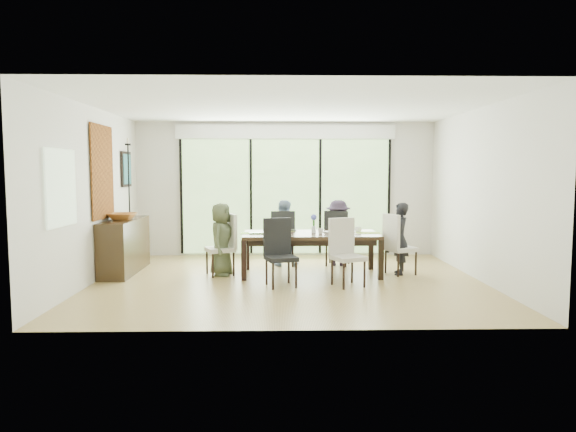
{
  "coord_description": "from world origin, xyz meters",
  "views": [
    {
      "loc": [
        -0.18,
        -7.9,
        1.71
      ],
      "look_at": [
        0.0,
        0.25,
        1.0
      ],
      "focal_mm": 32.0,
      "sensor_mm": 36.0,
      "label": 1
    }
  ],
  "objects_px": {
    "cup_c": "(358,230)",
    "sideboard": "(125,246)",
    "chair_near_left": "(281,253)",
    "person_far_right": "(338,233)",
    "chair_right_end": "(401,244)",
    "table_top": "(311,235)",
    "laptop": "(259,233)",
    "chair_left_end": "(220,244)",
    "vase": "(314,229)",
    "cup_b": "(320,231)",
    "person_left_end": "(221,239)",
    "chair_near_right": "(348,252)",
    "chair_far_right": "(338,237)",
    "person_right_end": "(400,239)",
    "cup_a": "(269,229)",
    "person_far_left": "(283,233)",
    "bowl": "(122,217)",
    "chair_far_left": "(283,238)"
  },
  "relations": [
    {
      "from": "cup_c",
      "to": "sideboard",
      "type": "bearing_deg",
      "value": 177.52
    },
    {
      "from": "chair_near_left",
      "to": "person_far_right",
      "type": "height_order",
      "value": "person_far_right"
    },
    {
      "from": "person_right_end",
      "to": "chair_left_end",
      "type": "bearing_deg",
      "value": -82.06
    },
    {
      "from": "chair_far_right",
      "to": "person_far_right",
      "type": "bearing_deg",
      "value": 106.61
    },
    {
      "from": "table_top",
      "to": "chair_near_right",
      "type": "distance_m",
      "value": 1.02
    },
    {
      "from": "chair_right_end",
      "to": "laptop",
      "type": "xyz_separation_m",
      "value": [
        -2.35,
        -0.1,
        0.2
      ]
    },
    {
      "from": "chair_near_left",
      "to": "cup_c",
      "type": "bearing_deg",
      "value": 20.29
    },
    {
      "from": "chair_far_right",
      "to": "cup_b",
      "type": "height_order",
      "value": "chair_far_right"
    },
    {
      "from": "chair_left_end",
      "to": "vase",
      "type": "relative_size",
      "value": 9.17
    },
    {
      "from": "chair_far_right",
      "to": "chair_far_left",
      "type": "bearing_deg",
      "value": 16.61
    },
    {
      "from": "table_top",
      "to": "laptop",
      "type": "distance_m",
      "value": 0.86
    },
    {
      "from": "chair_near_left",
      "to": "sideboard",
      "type": "relative_size",
      "value": 0.64
    },
    {
      "from": "cup_c",
      "to": "chair_left_end",
      "type": "bearing_deg",
      "value": -177.51
    },
    {
      "from": "person_left_end",
      "to": "chair_near_left",
      "type": "bearing_deg",
      "value": -119.87
    },
    {
      "from": "table_top",
      "to": "bowl",
      "type": "xyz_separation_m",
      "value": [
        -3.14,
        0.17,
        0.29
      ]
    },
    {
      "from": "person_right_end",
      "to": "cup_b",
      "type": "relative_size",
      "value": 12.9
    },
    {
      "from": "chair_left_end",
      "to": "cup_c",
      "type": "height_order",
      "value": "chair_left_end"
    },
    {
      "from": "chair_left_end",
      "to": "sideboard",
      "type": "height_order",
      "value": "chair_left_end"
    },
    {
      "from": "person_right_end",
      "to": "vase",
      "type": "bearing_deg",
      "value": -84.06
    },
    {
      "from": "chair_near_left",
      "to": "chair_near_right",
      "type": "bearing_deg",
      "value": -16.43
    },
    {
      "from": "chair_right_end",
      "to": "bowl",
      "type": "relative_size",
      "value": 2.14
    },
    {
      "from": "chair_right_end",
      "to": "chair_near_right",
      "type": "height_order",
      "value": "same"
    },
    {
      "from": "person_right_end",
      "to": "chair_far_right",
      "type": "bearing_deg",
      "value": -124.48
    },
    {
      "from": "chair_right_end",
      "to": "cup_c",
      "type": "relative_size",
      "value": 8.87
    },
    {
      "from": "chair_near_right",
      "to": "cup_b",
      "type": "bearing_deg",
      "value": 91.89
    },
    {
      "from": "person_left_end",
      "to": "person_far_left",
      "type": "distance_m",
      "value": 1.32
    },
    {
      "from": "person_left_end",
      "to": "chair_near_right",
      "type": "bearing_deg",
      "value": -101.99
    },
    {
      "from": "sideboard",
      "to": "chair_far_right",
      "type": "bearing_deg",
      "value": 8.91
    },
    {
      "from": "person_far_right",
      "to": "chair_far_right",
      "type": "bearing_deg",
      "value": -82.2
    },
    {
      "from": "chair_right_end",
      "to": "table_top",
      "type": "bearing_deg",
      "value": 67.24
    },
    {
      "from": "chair_near_left",
      "to": "cup_b",
      "type": "distance_m",
      "value": 1.03
    },
    {
      "from": "chair_right_end",
      "to": "cup_c",
      "type": "bearing_deg",
      "value": 59.11
    },
    {
      "from": "chair_near_left",
      "to": "laptop",
      "type": "height_order",
      "value": "chair_near_left"
    },
    {
      "from": "chair_near_right",
      "to": "person_right_end",
      "type": "height_order",
      "value": "person_right_end"
    },
    {
      "from": "person_right_end",
      "to": "cup_a",
      "type": "bearing_deg",
      "value": -85.99
    },
    {
      "from": "chair_left_end",
      "to": "chair_near_right",
      "type": "bearing_deg",
      "value": 43.34
    },
    {
      "from": "laptop",
      "to": "sideboard",
      "type": "height_order",
      "value": "sideboard"
    },
    {
      "from": "chair_left_end",
      "to": "person_far_left",
      "type": "height_order",
      "value": "person_far_left"
    },
    {
      "from": "person_right_end",
      "to": "cup_a",
      "type": "height_order",
      "value": "person_right_end"
    },
    {
      "from": "sideboard",
      "to": "chair_left_end",
      "type": "bearing_deg",
      "value": -9.36
    },
    {
      "from": "chair_far_left",
      "to": "cup_b",
      "type": "relative_size",
      "value": 11.0
    },
    {
      "from": "person_far_right",
      "to": "sideboard",
      "type": "bearing_deg",
      "value": 16.41
    },
    {
      "from": "chair_near_right",
      "to": "chair_left_end",
      "type": "bearing_deg",
      "value": 133.94
    },
    {
      "from": "table_top",
      "to": "laptop",
      "type": "relative_size",
      "value": 7.27
    },
    {
      "from": "chair_near_left",
      "to": "chair_near_right",
      "type": "relative_size",
      "value": 1.0
    },
    {
      "from": "chair_right_end",
      "to": "person_right_end",
      "type": "relative_size",
      "value": 0.85
    },
    {
      "from": "chair_far_left",
      "to": "chair_left_end",
      "type": "bearing_deg",
      "value": 39.75
    },
    {
      "from": "person_right_end",
      "to": "person_far_left",
      "type": "xyz_separation_m",
      "value": [
        -1.93,
        0.83,
        0.0
      ]
    },
    {
      "from": "chair_near_right",
      "to": "sideboard",
      "type": "relative_size",
      "value": 0.64
    },
    {
      "from": "person_left_end",
      "to": "cup_b",
      "type": "xyz_separation_m",
      "value": [
        1.63,
        -0.1,
        0.14
      ]
    }
  ]
}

